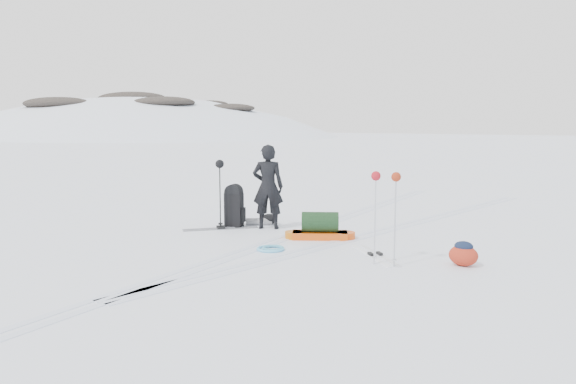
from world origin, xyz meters
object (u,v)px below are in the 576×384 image
at_px(skier, 268,187).
at_px(pulk_sled, 320,228).
at_px(expedition_rucksack, 237,207).
at_px(ski_poles_black, 220,172).

distance_m(skier, pulk_sled, 1.71).
bearing_deg(expedition_rucksack, pulk_sled, -21.63).
xyz_separation_m(expedition_rucksack, ski_poles_black, (-0.13, -0.43, 0.81)).
distance_m(expedition_rucksack, ski_poles_black, 0.93).
xyz_separation_m(skier, ski_poles_black, (-0.85, -0.63, 0.32)).
bearing_deg(skier, ski_poles_black, 6.34).
relative_size(skier, ski_poles_black, 1.22).
bearing_deg(ski_poles_black, expedition_rucksack, 66.16).
height_order(skier, pulk_sled, skier).
height_order(skier, expedition_rucksack, skier).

